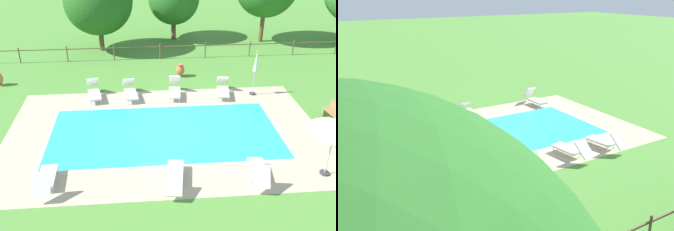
% 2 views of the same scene
% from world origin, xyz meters
% --- Properties ---
extents(ground_plane, '(160.00, 160.00, 0.00)m').
position_xyz_m(ground_plane, '(0.00, 0.00, 0.00)').
color(ground_plane, '#518E38').
extents(pool_deck_paving, '(14.16, 8.87, 0.01)m').
position_xyz_m(pool_deck_paving, '(0.00, 0.00, 0.00)').
color(pool_deck_paving, '#BCAD8E').
rests_on(pool_deck_paving, ground).
extents(swimming_pool_water, '(10.17, 4.89, 0.01)m').
position_xyz_m(swimming_pool_water, '(0.00, 0.00, 0.01)').
color(swimming_pool_water, '#2DB7C6').
rests_on(swimming_pool_water, ground).
extents(pool_coping_rim, '(10.65, 5.37, 0.01)m').
position_xyz_m(pool_coping_rim, '(0.00, 0.00, 0.01)').
color(pool_coping_rim, beige).
rests_on(pool_coping_rim, ground).
extents(sun_lounger_north_near_steps, '(0.91, 2.02, 0.90)m').
position_xyz_m(sun_lounger_north_near_steps, '(3.42, 3.63, 0.38)').
color(sun_lounger_north_near_steps, white).
rests_on(sun_lounger_north_near_steps, ground).
extents(sun_lounger_north_mid, '(0.90, 2.14, 0.71)m').
position_xyz_m(sun_lounger_north_mid, '(0.09, -3.52, 0.35)').
color(sun_lounger_north_mid, white).
rests_on(sun_lounger_north_mid, ground).
extents(sun_lounger_north_far, '(0.93, 1.97, 0.96)m').
position_xyz_m(sun_lounger_north_far, '(-3.46, 3.84, 0.39)').
color(sun_lounger_north_far, white).
rests_on(sun_lounger_north_far, ground).
extents(sun_lounger_north_end, '(0.88, 1.92, 0.99)m').
position_xyz_m(sun_lounger_north_end, '(3.17, -3.58, 0.40)').
color(sun_lounger_north_end, white).
rests_on(sun_lounger_north_end, ground).
extents(sun_lounger_south_near_corner, '(0.79, 1.90, 1.00)m').
position_xyz_m(sun_lounger_south_near_corner, '(0.82, 3.74, 0.40)').
color(sun_lounger_south_near_corner, white).
rests_on(sun_lounger_south_near_corner, ground).
extents(sun_lounger_south_mid, '(0.67, 1.86, 1.00)m').
position_xyz_m(sun_lounger_south_mid, '(-4.53, -3.38, 0.40)').
color(sun_lounger_south_mid, white).
rests_on(sun_lounger_south_mid, ground).
extents(sun_lounger_south_far, '(0.87, 2.00, 0.92)m').
position_xyz_m(sun_lounger_south_far, '(-1.54, 3.76, 0.38)').
color(sun_lounger_south_far, white).
rests_on(sun_lounger_south_far, ground).
extents(patio_umbrella_open_foreground, '(2.01, 2.01, 2.29)m').
position_xyz_m(patio_umbrella_open_foreground, '(5.82, -3.48, 2.05)').
color(patio_umbrella_open_foreground, '#383838').
rests_on(patio_umbrella_open_foreground, ground).
extents(patio_umbrella_closed_row_west, '(0.32, 0.32, 2.48)m').
position_xyz_m(patio_umbrella_closed_row_west, '(5.05, 3.55, 1.68)').
color(patio_umbrella_closed_row_west, '#383838').
rests_on(patio_umbrella_closed_row_west, ground).
extents(terracotta_urn_by_tree, '(0.50, 0.50, 0.78)m').
position_xyz_m(terracotta_urn_by_tree, '(1.42, 6.34, 0.42)').
color(terracotta_urn_by_tree, '#B7663D').
rests_on(terracotta_urn_by_tree, ground).
extents(perimeter_fence, '(24.41, 0.08, 1.05)m').
position_xyz_m(perimeter_fence, '(0.42, 9.42, 0.69)').
color(perimeter_fence, brown).
rests_on(perimeter_fence, ground).
extents(tree_west_mid, '(4.62, 4.62, 5.60)m').
position_xyz_m(tree_west_mid, '(-3.57, 11.57, 3.38)').
color(tree_west_mid, brown).
rests_on(tree_west_mid, ground).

